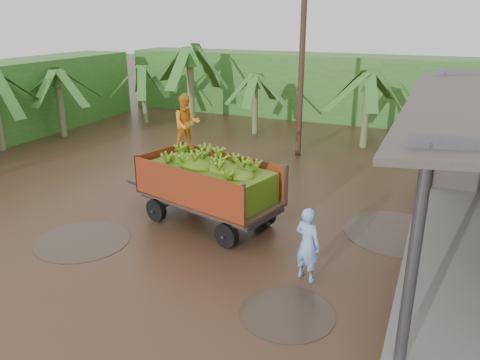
% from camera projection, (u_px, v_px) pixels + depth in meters
% --- Properties ---
extents(ground, '(100.00, 100.00, 0.00)m').
position_uv_depth(ground, '(219.00, 228.00, 13.32)').
color(ground, black).
rests_on(ground, ground).
extents(hedge_north, '(22.00, 3.00, 3.60)m').
position_uv_depth(hedge_north, '(308.00, 86.00, 27.28)').
color(hedge_north, '#2D661E').
rests_on(hedge_north, ground).
extents(banana_trailer, '(5.72, 2.93, 3.55)m').
position_uv_depth(banana_trailer, '(208.00, 182.00, 13.25)').
color(banana_trailer, '#AD3918').
rests_on(banana_trailer, ground).
extents(man_blue, '(0.75, 0.62, 1.76)m').
position_uv_depth(man_blue, '(307.00, 244.00, 10.48)').
color(man_blue, '#7AA6DF').
rests_on(man_blue, ground).
extents(utility_pole, '(1.20, 0.24, 7.96)m').
position_uv_depth(utility_pole, '(302.00, 59.00, 18.82)').
color(utility_pole, '#47301E').
rests_on(utility_pole, ground).
extents(banana_plants, '(25.25, 20.78, 4.27)m').
position_uv_depth(banana_plants, '(152.00, 112.00, 19.67)').
color(banana_plants, '#2D661E').
rests_on(banana_plants, ground).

